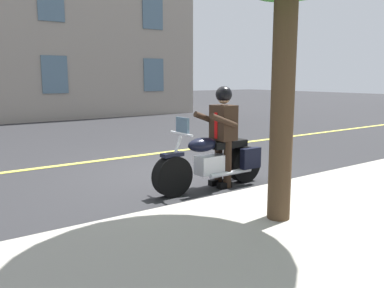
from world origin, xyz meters
name	(u,v)px	position (x,y,z in m)	size (l,w,h in m)	color
ground_plane	(174,174)	(0.00, 0.00, 0.00)	(80.00, 80.00, 0.00)	#28282B
lane_center_stripe	(129,157)	(0.00, -2.00, 0.01)	(60.00, 0.16, 0.01)	#E5DB4C
motorcycle_main	(214,162)	(-0.02, 1.26, 0.45)	(2.21, 0.60, 1.26)	black
rider_main	(223,128)	(-0.20, 1.25, 1.04)	(0.62, 0.55, 1.74)	black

